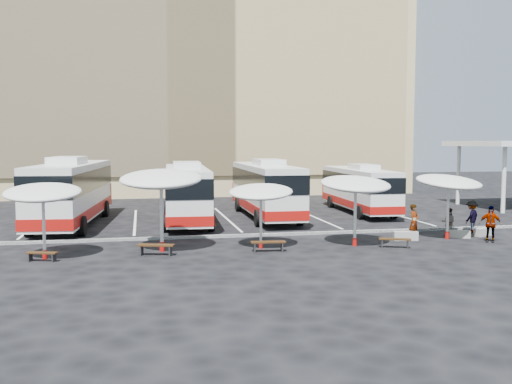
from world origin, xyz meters
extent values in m
plane|color=black|center=(0.00, 0.00, 0.00)|extent=(120.00, 120.00, 0.00)
cube|color=tan|center=(0.00, 32.00, 12.50)|extent=(42.00, 18.00, 25.00)
cube|color=tan|center=(0.00, 22.90, 12.00)|extent=(40.00, 0.30, 20.00)
cylinder|color=silver|center=(20.00, 7.00, 2.40)|extent=(0.30, 0.30, 4.80)
cylinder|color=silver|center=(20.00, 13.00, 2.40)|extent=(0.30, 0.30, 4.80)
cube|color=black|center=(0.00, 0.50, 0.07)|extent=(34.00, 0.25, 0.15)
cube|color=white|center=(-12.00, 8.00, 0.01)|extent=(0.15, 12.00, 0.01)
cube|color=white|center=(-6.00, 8.00, 0.01)|extent=(0.15, 12.00, 0.01)
cube|color=white|center=(0.00, 8.00, 0.01)|extent=(0.15, 12.00, 0.01)
cube|color=white|center=(6.00, 8.00, 0.01)|extent=(0.15, 12.00, 0.01)
cube|color=white|center=(12.00, 8.00, 0.01)|extent=(0.15, 12.00, 0.01)
cube|color=silver|center=(-9.75, 6.99, 2.15)|extent=(3.96, 13.45, 3.31)
cube|color=black|center=(-9.75, 6.99, 2.82)|extent=(4.03, 13.52, 1.21)
cube|color=#A10F0B|center=(-9.75, 6.99, 0.94)|extent=(4.03, 13.52, 0.61)
cube|color=#A10F0B|center=(-9.14, 13.59, 1.32)|extent=(2.84, 0.48, 1.55)
cube|color=silver|center=(-9.85, 5.89, 4.03)|extent=(2.06, 3.46, 0.44)
cylinder|color=black|center=(-10.77, 10.97, 0.55)|extent=(0.49, 1.13, 1.10)
cylinder|color=black|center=(-8.02, 10.71, 0.55)|extent=(0.49, 1.13, 1.10)
cylinder|color=black|center=(-11.53, 2.72, 0.55)|extent=(0.49, 1.13, 1.10)
cylinder|color=black|center=(-8.78, 2.47, 0.55)|extent=(0.49, 1.13, 1.10)
cube|color=silver|center=(-2.75, 6.89, 1.98)|extent=(3.12, 12.27, 3.04)
cube|color=black|center=(-2.75, 6.89, 2.58)|extent=(3.19, 12.33, 1.11)
cube|color=#A10F0B|center=(-2.75, 6.89, 0.86)|extent=(3.19, 12.33, 0.56)
cube|color=#A10F0B|center=(-2.45, 12.97, 1.22)|extent=(2.60, 0.33, 1.42)
cube|color=silver|center=(-2.80, 5.88, 3.70)|extent=(1.77, 3.12, 0.41)
cylinder|color=black|center=(-3.84, 10.50, 0.51)|extent=(0.40, 1.03, 1.01)
cylinder|color=black|center=(-1.31, 10.38, 0.51)|extent=(0.40, 1.03, 1.01)
cylinder|color=black|center=(-4.21, 2.91, 0.51)|extent=(0.40, 1.03, 1.01)
cylinder|color=black|center=(-1.68, 2.78, 0.51)|extent=(0.40, 1.03, 1.01)
cube|color=silver|center=(2.68, 8.10, 2.02)|extent=(2.75, 12.47, 3.11)
cube|color=black|center=(2.68, 8.10, 2.64)|extent=(2.81, 12.54, 1.14)
cube|color=#A10F0B|center=(2.68, 8.10, 0.88)|extent=(2.81, 12.54, 0.57)
cube|color=#A10F0B|center=(2.76, 14.32, 1.24)|extent=(2.66, 0.24, 1.45)
cube|color=silver|center=(2.67, 7.06, 3.78)|extent=(1.70, 3.13, 0.41)
cylinder|color=black|center=(1.43, 11.75, 0.52)|extent=(0.38, 1.04, 1.04)
cylinder|color=black|center=(4.03, 11.71, 0.52)|extent=(0.38, 1.04, 1.04)
cylinder|color=black|center=(1.33, 3.97, 0.52)|extent=(0.38, 1.04, 1.04)
cylinder|color=black|center=(3.93, 3.94, 0.52)|extent=(0.38, 1.04, 1.04)
cube|color=silver|center=(9.95, 9.47, 1.80)|extent=(2.78, 11.14, 2.76)
cube|color=black|center=(9.95, 9.47, 2.35)|extent=(2.84, 11.20, 1.01)
cube|color=#A10F0B|center=(9.95, 9.47, 0.78)|extent=(2.84, 11.20, 0.51)
cube|color=#A10F0B|center=(10.19, 14.99, 1.10)|extent=(2.36, 0.29, 1.29)
cube|color=silver|center=(9.91, 8.55, 3.36)|extent=(1.59, 2.82, 0.37)
cylinder|color=black|center=(8.94, 12.74, 0.46)|extent=(0.36, 0.93, 0.92)
cylinder|color=black|center=(11.24, 12.64, 0.46)|extent=(0.36, 0.93, 0.92)
cylinder|color=black|center=(8.64, 5.84, 0.46)|extent=(0.36, 0.93, 0.92)
cylinder|color=black|center=(10.94, 5.74, 0.46)|extent=(0.36, 0.93, 0.92)
cylinder|color=silver|center=(-9.77, -3.54, 1.44)|extent=(0.14, 0.14, 2.89)
cylinder|color=#A10F0B|center=(-9.77, -3.54, 0.19)|extent=(0.21, 0.21, 0.38)
ellipsoid|color=silver|center=(-9.77, -3.54, 2.93)|extent=(3.32, 3.36, 0.99)
cylinder|color=silver|center=(-4.66, -2.76, 1.68)|extent=(0.18, 0.18, 3.36)
cylinder|color=#A10F0B|center=(-4.66, -2.76, 0.22)|extent=(0.29, 0.29, 0.45)
ellipsoid|color=silver|center=(-4.66, -2.76, 3.42)|extent=(4.42, 4.47, 1.15)
cylinder|color=silver|center=(0.03, -2.95, 1.35)|extent=(0.16, 0.16, 2.70)
cylinder|color=#A10F0B|center=(0.03, -2.95, 0.18)|extent=(0.25, 0.25, 0.36)
ellipsoid|color=silver|center=(0.03, -2.95, 2.74)|extent=(3.88, 3.90, 0.92)
cylinder|color=silver|center=(4.70, -3.26, 1.51)|extent=(0.15, 0.15, 3.02)
cylinder|color=#A10F0B|center=(4.70, -3.26, 0.20)|extent=(0.24, 0.24, 0.40)
ellipsoid|color=silver|center=(4.70, -3.26, 3.07)|extent=(3.72, 3.76, 1.03)
cylinder|color=silver|center=(10.27, -2.26, 1.49)|extent=(0.17, 0.17, 2.97)
cylinder|color=#A10F0B|center=(10.27, -2.26, 0.20)|extent=(0.27, 0.27, 0.40)
ellipsoid|color=silver|center=(10.27, -2.26, 3.02)|extent=(4.15, 4.18, 1.02)
cube|color=black|center=(-9.79, -4.09, 0.38)|extent=(1.38, 0.74, 0.05)
cube|color=black|center=(-10.30, -3.93, 0.18)|extent=(0.15, 0.34, 0.35)
cube|color=black|center=(-9.29, -4.25, 0.18)|extent=(0.15, 0.34, 0.35)
cube|color=black|center=(-4.97, -3.72, 0.47)|extent=(1.71, 0.88, 0.07)
cube|color=black|center=(-5.61, -3.54, 0.22)|extent=(0.18, 0.42, 0.44)
cube|color=black|center=(-4.34, -3.90, 0.22)|extent=(0.18, 0.42, 0.44)
cube|color=black|center=(0.19, -3.88, 0.46)|extent=(1.65, 0.58, 0.06)
cube|color=black|center=(-0.46, -3.82, 0.22)|extent=(0.10, 0.41, 0.43)
cube|color=black|center=(0.83, -3.94, 0.22)|extent=(0.10, 0.41, 0.43)
cube|color=black|center=(6.40, -4.15, 0.43)|extent=(1.55, 0.94, 0.06)
cube|color=black|center=(5.84, -3.93, 0.20)|extent=(0.20, 0.38, 0.40)
cube|color=black|center=(6.96, -4.38, 0.20)|extent=(0.20, 0.38, 0.40)
cube|color=gray|center=(7.90, -2.25, 0.23)|extent=(1.30, 0.67, 0.46)
cube|color=gray|center=(11.09, -2.11, 0.20)|extent=(1.12, 0.73, 0.40)
cube|color=gray|center=(12.72, -1.79, 0.22)|extent=(1.24, 0.76, 0.44)
imported|color=black|center=(8.42, -2.14, 0.93)|extent=(0.81, 0.76, 1.87)
imported|color=black|center=(10.76, -1.57, 0.78)|extent=(0.96, 0.92, 1.56)
imported|color=black|center=(11.88, -3.61, 0.94)|extent=(1.16, 1.00, 1.87)
imported|color=black|center=(12.62, -0.69, 0.92)|extent=(1.36, 1.22, 1.84)
camera|label=1|loc=(-5.58, -29.49, 5.10)|focal=40.00mm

